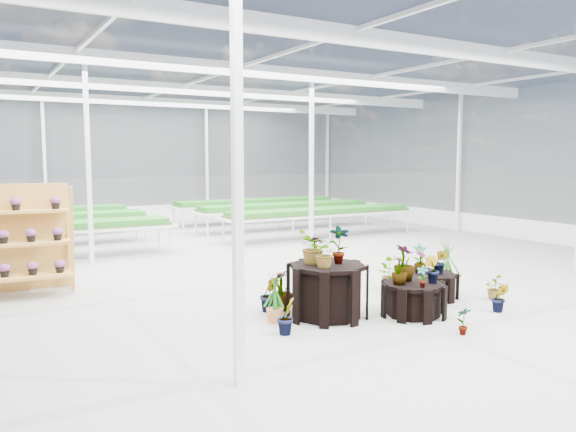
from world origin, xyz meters
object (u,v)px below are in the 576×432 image
plinth_mid (413,299)px  shelf_rack (18,240)px  plinth_low (429,286)px  plinth_tall (327,291)px

plinth_mid → shelf_rack: shelf_rack is taller
plinth_mid → plinth_low: size_ratio=1.01×
plinth_mid → plinth_low: bearing=35.0°
plinth_mid → plinth_low: plinth_mid is taller
shelf_rack → plinth_low: bearing=-27.0°
plinth_tall → shelf_rack: size_ratio=0.62×
plinth_tall → plinth_mid: plinth_tall is taller
plinth_tall → plinth_low: bearing=2.6°
plinth_tall → plinth_low: plinth_tall is taller
plinth_tall → shelf_rack: 5.59m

